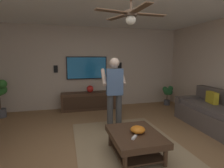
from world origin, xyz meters
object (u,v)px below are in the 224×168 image
tv (87,68)px  vase_round (90,89)px  media_console (88,101)px  potted_plant_tall (0,93)px  potted_plant_short (167,93)px  ceiling_fan (130,15)px  remote_black (141,129)px  couch (215,114)px  person_standing (114,90)px  remote_white (134,137)px  coffee_table (135,139)px  wall_speaker_left (120,66)px  bowl (138,130)px  wall_speaker_right (56,69)px

tv → vase_round: (-0.23, -0.06, -0.66)m
media_console → potted_plant_tall: size_ratio=1.59×
potted_plant_short → ceiling_fan: bearing=137.6°
potted_plant_tall → remote_black: (-2.68, -2.99, -0.27)m
tv → remote_black: 3.26m
potted_plant_tall → vase_round: size_ratio=4.86×
couch → potted_plant_tall: size_ratio=1.81×
media_console → vase_round: vase_round is taller
person_standing → potted_plant_tall: bearing=65.8°
remote_white → remote_black: 0.37m
remote_black → potted_plant_short: bearing=-4.4°
tv → coffee_table: bearing=7.1°
wall_speaker_left → ceiling_fan: ceiling_fan is taller
tv → potted_plant_tall: size_ratio=1.21×
bowl → vase_round: vase_round is taller
person_standing → remote_white: 1.45m
wall_speaker_left → person_standing: bearing=159.6°
ceiling_fan → remote_black: bearing=-98.9°
potted_plant_short → couch: bearing=178.9°
remote_black → tv: bearing=45.1°
remote_black → wall_speaker_right: wall_speaker_right is taller
person_standing → wall_speaker_left: 2.21m
media_console → remote_white: bearing=5.7°
coffee_table → vase_round: size_ratio=4.55×
couch → media_console: (2.29, 2.68, -0.04)m
remote_white → ceiling_fan: bearing=36.3°
couch → wall_speaker_left: bearing=-55.9°
coffee_table → remote_white: remote_white is taller
remote_white → wall_speaker_left: wall_speaker_left is taller
remote_white → ceiling_fan: (0.32, -0.03, 1.89)m
wall_speaker_right → vase_round: bearing=-103.4°
tv → potted_plant_tall: (-0.40, 2.45, -0.64)m
couch → person_standing: (0.51, 2.31, 0.61)m
vase_round → remote_black: bearing=-170.4°
bowl → ceiling_fan: size_ratio=0.21×
coffee_table → person_standing: (1.17, 0.03, 0.64)m
media_console → person_standing: bearing=11.6°
media_console → tv: 1.07m
coffee_table → media_console: bearing=7.7°
remote_black → vase_round: bearing=44.8°
potted_plant_short → bowl: potted_plant_short is taller
vase_round → wall_speaker_right: 1.23m
bowl → remote_white: size_ratio=1.65×
coffee_table → potted_plant_short: (2.74, -2.32, 0.14)m
tv → person_standing: size_ratio=0.79×
vase_round → media_console: bearing=98.8°
coffee_table → vase_round: 3.00m
vase_round → wall_speaker_left: (0.24, -1.06, 0.71)m
remote_white → vase_round: 3.15m
media_console → potted_plant_short: size_ratio=2.50×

